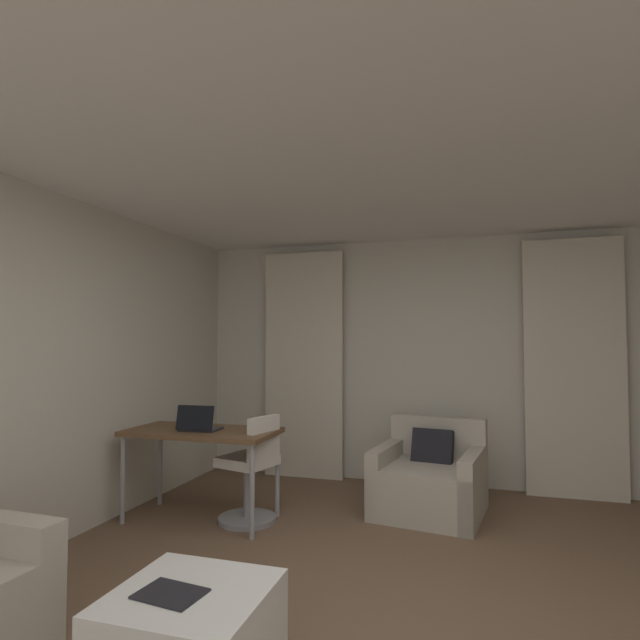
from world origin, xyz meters
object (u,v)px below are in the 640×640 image
Objects in this scene: desk_chair at (251,474)px; laptop at (199,425)px; desk at (202,438)px; coffee_table at (190,637)px; magazine_open at (170,594)px; armchair at (430,481)px.

laptop is (-0.41, -0.14, 0.41)m from desk_chair.
desk is 0.13m from laptop.
desk_chair is 0.60m from laptop.
desk_chair is 2.01m from coffee_table.
laptop is at bearing -84.26° from desk.
magazine_open reaches higher than coffee_table.
armchair is at bearing 22.05° from desk.
desk is 4.17× the size of magazine_open.
desk_chair is (-1.41, -0.67, 0.12)m from armchair.
magazine_open is (0.93, -1.84, -0.39)m from laptop.
laptop reaches higher than desk.
desk_chair reaches higher than desk.
armchair is 2.06m from laptop.
coffee_table is (1.00, -1.85, -0.49)m from desk.
coffee_table is 0.22m from magazine_open.
laptop is at bearing -156.08° from armchair.
desk reaches higher than magazine_open.
coffee_table is (0.58, -1.92, -0.19)m from desk_chair.
coffee_table is at bearing -107.72° from armchair.
laptop reaches higher than armchair.
laptop is at bearing -161.71° from desk_chair.
desk is at bearing -170.61° from desk_chair.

